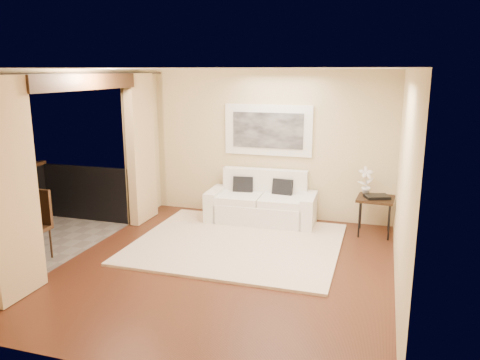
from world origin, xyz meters
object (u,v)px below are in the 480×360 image
at_px(ice_bucket, 4,196).
at_px(orchid, 366,181).
at_px(balcony_chair_far, 16,213).
at_px(balcony_chair_near, 35,219).
at_px(bistro_table, 8,210).
at_px(side_table, 376,201).
at_px(sofa, 262,204).

bearing_deg(ice_bucket, orchid, 23.16).
bearing_deg(balcony_chair_far, balcony_chair_near, 168.04).
bearing_deg(bistro_table, balcony_chair_near, -19.82).
distance_m(side_table, ice_bucket, 5.92).
bearing_deg(side_table, bistro_table, -157.18).
distance_m(side_table, orchid, 0.36).
bearing_deg(balcony_chair_near, orchid, 30.43).
bearing_deg(balcony_chair_near, sofa, 44.02).
relative_size(orchid, ice_bucket, 2.41).
bearing_deg(bistro_table, ice_bucket, 146.42).
relative_size(sofa, balcony_chair_near, 1.91).
height_order(balcony_chair_near, ice_bucket, balcony_chair_near).
xyz_separation_m(side_table, orchid, (-0.18, 0.11, 0.30)).
distance_m(sofa, side_table, 1.98).
xyz_separation_m(balcony_chair_near, ice_bucket, (-0.84, 0.35, 0.19)).
xyz_separation_m(orchid, ice_bucket, (-5.33, -2.28, -0.10)).
xyz_separation_m(bistro_table, balcony_chair_near, (0.71, -0.25, -0.00)).
relative_size(side_table, balcony_chair_far, 0.73).
relative_size(sofa, orchid, 4.04).
xyz_separation_m(orchid, balcony_chair_far, (-5.22, -2.19, -0.38)).
bearing_deg(balcony_chair_far, ice_bucket, 58.73).
bearing_deg(balcony_chair_near, side_table, 28.43).
height_order(balcony_chair_far, balcony_chair_near, balcony_chair_near).
bearing_deg(orchid, sofa, -179.28).
distance_m(bistro_table, balcony_chair_near, 0.75).
bearing_deg(bistro_table, sofa, 34.56).
relative_size(side_table, orchid, 1.32).
bearing_deg(sofa, balcony_chair_far, -149.72).
relative_size(side_table, balcony_chair_near, 0.62).
xyz_separation_m(sofa, orchid, (1.78, 0.02, 0.55)).
relative_size(sofa, bistro_table, 2.81).
bearing_deg(orchid, ice_bucket, -156.84).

